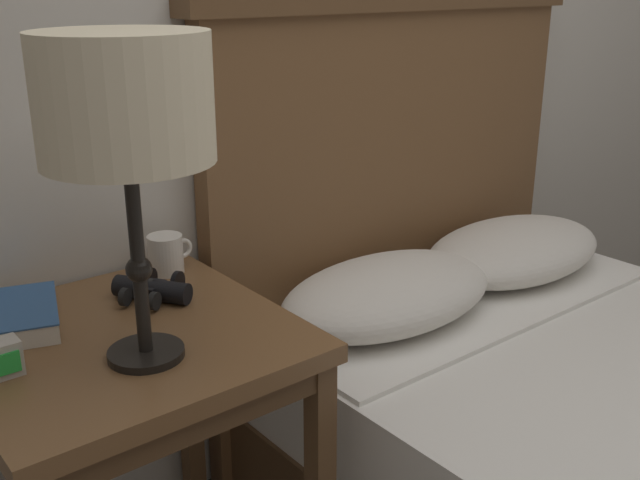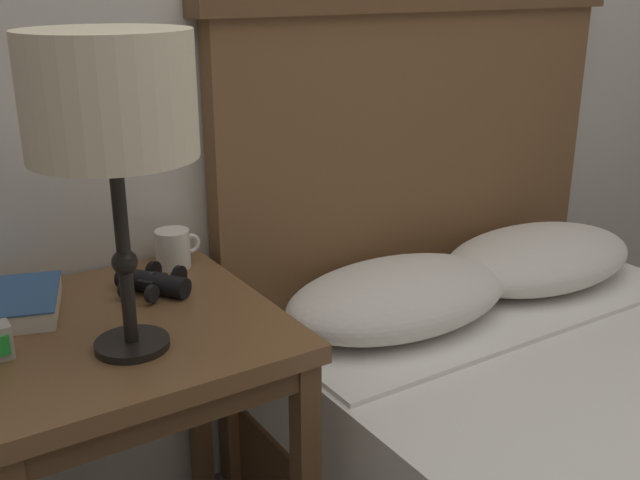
# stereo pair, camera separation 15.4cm
# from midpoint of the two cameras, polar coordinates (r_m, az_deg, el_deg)

# --- Properties ---
(nightstand) EXTENTS (0.58, 0.58, 0.65)m
(nightstand) POSITION_cam_midpoint_polar(r_m,az_deg,el_deg) (1.48, -12.01, -9.31)
(nightstand) COLOR brown
(nightstand) RESTS_ON ground_plane
(bed) EXTENTS (1.28, 1.78, 1.22)m
(bed) POSITION_cam_midpoint_polar(r_m,az_deg,el_deg) (1.82, 25.34, -15.21)
(bed) COLOR #4E3520
(bed) RESTS_ON ground_plane
(table_lamp) EXTENTS (0.27, 0.27, 0.54)m
(table_lamp) POSITION_cam_midpoint_polar(r_m,az_deg,el_deg) (1.21, -12.22, 10.18)
(table_lamp) COLOR black
(table_lamp) RESTS_ON nightstand
(book_on_nightstand) EXTENTS (0.20, 0.25, 0.04)m
(book_on_nightstand) POSITION_cam_midpoint_polar(r_m,az_deg,el_deg) (1.52, -19.41, -4.62)
(book_on_nightstand) COLOR silver
(book_on_nightstand) RESTS_ON nightstand
(binoculars_pair) EXTENTS (0.16, 0.16, 0.05)m
(binoculars_pair) POSITION_cam_midpoint_polar(r_m,az_deg,el_deg) (1.55, -9.86, -3.25)
(binoculars_pair) COLOR black
(binoculars_pair) RESTS_ON nightstand
(coffee_mug) EXTENTS (0.10, 0.08, 0.08)m
(coffee_mug) POSITION_cam_midpoint_polar(r_m,az_deg,el_deg) (1.67, -8.53, -0.69)
(coffee_mug) COLOR silver
(coffee_mug) RESTS_ON nightstand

